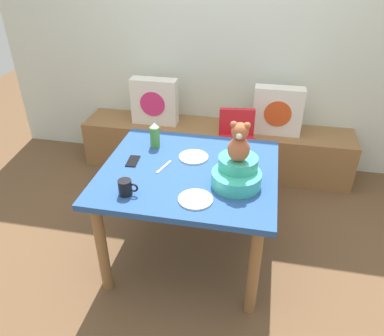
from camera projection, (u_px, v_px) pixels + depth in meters
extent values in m
plane|color=brown|center=(189.00, 253.00, 2.82)|extent=(8.00, 8.00, 0.00)
cube|color=silver|center=(223.00, 30.00, 3.42)|extent=(4.40, 0.10, 2.60)
cube|color=olive|center=(215.00, 148.00, 3.75)|extent=(2.60, 0.44, 0.46)
cube|color=white|center=(155.00, 101.00, 3.60)|extent=(0.44, 0.14, 0.44)
cylinder|color=#E02D72|center=(152.00, 104.00, 3.54)|extent=(0.24, 0.01, 0.24)
cube|color=white|center=(278.00, 111.00, 3.40)|extent=(0.44, 0.14, 0.44)
cylinder|color=#D84C1E|center=(278.00, 114.00, 3.34)|extent=(0.24, 0.01, 0.24)
cube|color=#87AF64|center=(232.00, 125.00, 3.59)|extent=(0.20, 0.14, 0.07)
cube|color=#264C8C|center=(189.00, 172.00, 2.45)|extent=(1.13, 1.01, 0.04)
cylinder|color=olive|center=(102.00, 248.00, 2.37)|extent=(0.07, 0.07, 0.70)
cylinder|color=olive|center=(254.00, 271.00, 2.21)|extent=(0.07, 0.07, 0.70)
cylinder|color=olive|center=(143.00, 177.00, 3.07)|extent=(0.07, 0.07, 0.70)
cylinder|color=olive|center=(260.00, 191.00, 2.91)|extent=(0.07, 0.07, 0.70)
cylinder|color=red|center=(236.00, 146.00, 3.19)|extent=(0.34, 0.34, 0.10)
cube|color=red|center=(237.00, 122.00, 3.22)|extent=(0.30, 0.09, 0.24)
cube|color=white|center=(237.00, 150.00, 3.00)|extent=(0.32, 0.24, 0.02)
cylinder|color=silver|center=(216.00, 181.00, 3.24)|extent=(0.03, 0.03, 0.46)
cylinder|color=silver|center=(249.00, 184.00, 3.20)|extent=(0.03, 0.03, 0.46)
cylinder|color=silver|center=(221.00, 164.00, 3.48)|extent=(0.03, 0.03, 0.46)
cylinder|color=silver|center=(251.00, 168.00, 3.43)|extent=(0.03, 0.03, 0.46)
cylinder|color=#3CB79D|center=(236.00, 179.00, 2.26)|extent=(0.30, 0.30, 0.09)
cylinder|color=#3CB79D|center=(238.00, 162.00, 2.27)|extent=(0.24, 0.24, 0.07)
ellipsoid|color=#AD5B37|center=(239.00, 149.00, 2.18)|extent=(0.13, 0.11, 0.15)
sphere|color=#AD5B37|center=(240.00, 131.00, 2.12)|extent=(0.10, 0.10, 0.10)
sphere|color=beige|center=(239.00, 136.00, 2.08)|extent=(0.04, 0.04, 0.04)
sphere|color=#AD5B37|center=(234.00, 124.00, 2.10)|extent=(0.04, 0.04, 0.04)
sphere|color=#AD5B37|center=(247.00, 126.00, 2.09)|extent=(0.04, 0.04, 0.04)
cylinder|color=#4C8C33|center=(155.00, 137.00, 2.67)|extent=(0.07, 0.07, 0.15)
cone|color=white|center=(154.00, 125.00, 2.62)|extent=(0.06, 0.06, 0.03)
cylinder|color=black|center=(125.00, 187.00, 2.18)|extent=(0.08, 0.08, 0.09)
torus|color=black|center=(134.00, 188.00, 2.17)|extent=(0.06, 0.01, 0.06)
cylinder|color=white|center=(196.00, 199.00, 2.15)|extent=(0.20, 0.20, 0.01)
cylinder|color=white|center=(194.00, 157.00, 2.56)|extent=(0.20, 0.20, 0.01)
cube|color=black|center=(133.00, 161.00, 2.52)|extent=(0.08, 0.15, 0.01)
cube|color=silver|center=(164.00, 167.00, 2.46)|extent=(0.07, 0.17, 0.01)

